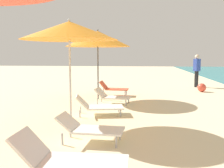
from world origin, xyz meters
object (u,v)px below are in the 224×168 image
at_px(lounger_second_shoreside, 68,158).
at_px(lounger_farthest_inland, 112,96).
at_px(lounger_third_inland, 90,128).
at_px(lounger_third_shoreside, 98,106).
at_px(umbrella_farthest, 98,39).
at_px(lounger_farthest_shoreside, 113,88).
at_px(person_walking_mid, 197,67).
at_px(umbrella_third, 69,31).
at_px(beach_ball, 202,88).

xyz_separation_m(lounger_second_shoreside, lounger_farthest_inland, (0.03, 5.71, -0.07)).
bearing_deg(lounger_third_inland, lounger_farthest_inland, 93.37).
relative_size(lounger_third_shoreside, umbrella_farthest, 0.54).
bearing_deg(lounger_farthest_shoreside, person_walking_mid, 42.57).
bearing_deg(lounger_third_inland, umbrella_third, 123.05).
xyz_separation_m(umbrella_third, lounger_farthest_shoreside, (0.62, 4.61, -1.99)).
bearing_deg(umbrella_third, lounger_farthest_shoreside, 82.27).
bearing_deg(umbrella_farthest, lounger_third_inland, -83.20).
xyz_separation_m(lounger_third_shoreside, person_walking_mid, (4.24, 6.91, 0.79)).
distance_m(lounger_second_shoreside, person_walking_mid, 11.68).
xyz_separation_m(lounger_third_inland, lounger_farthest_inland, (0.05, 4.05, -0.02)).
bearing_deg(lounger_third_shoreside, person_walking_mid, 48.43).
height_order(lounger_third_inland, umbrella_farthest, umbrella_farthest).
height_order(umbrella_third, lounger_third_shoreside, umbrella_third).
relative_size(umbrella_third, beach_ball, 6.50).
bearing_deg(lounger_second_shoreside, lounger_farthest_inland, 89.75).
bearing_deg(umbrella_third, lounger_third_inland, -60.97).
xyz_separation_m(lounger_second_shoreside, beach_ball, (3.90, 9.10, -0.15)).
xyz_separation_m(umbrella_third, person_walking_mid, (4.78, 7.99, -1.25)).
xyz_separation_m(lounger_third_shoreside, lounger_farthest_inland, (0.23, 1.68, 0.01)).
relative_size(lounger_second_shoreside, lounger_farthest_shoreside, 1.25).
distance_m(lounger_farthest_inland, person_walking_mid, 6.64).
relative_size(lounger_third_inland, lounger_farthest_shoreside, 1.09).
height_order(lounger_third_shoreside, person_walking_mid, person_walking_mid).
xyz_separation_m(umbrella_third, lounger_third_inland, (0.72, -1.29, -2.02)).
bearing_deg(beach_ball, umbrella_farthest, -151.47).
xyz_separation_m(lounger_third_inland, beach_ball, (3.92, 7.45, -0.09)).
bearing_deg(umbrella_farthest, lounger_farthest_inland, -55.79).
bearing_deg(lounger_farthest_shoreside, lounger_second_shoreside, -85.76).
bearing_deg(lounger_farthest_inland, lounger_third_inland, -81.50).
xyz_separation_m(lounger_second_shoreside, lounger_farthest_shoreside, (-0.11, 7.56, -0.02)).
distance_m(lounger_third_inland, lounger_farthest_inland, 4.05).
distance_m(lounger_third_shoreside, lounger_farthest_shoreside, 3.53).
height_order(lounger_second_shoreside, lounger_farthest_shoreside, lounger_second_shoreside).
bearing_deg(lounger_farthest_inland, lounger_second_shoreside, -81.16).
distance_m(umbrella_third, lounger_farthest_shoreside, 5.05).
bearing_deg(lounger_farthest_inland, umbrella_third, -96.34).
bearing_deg(umbrella_farthest, umbrella_third, -91.90).
bearing_deg(person_walking_mid, lounger_third_inland, 112.82).
bearing_deg(umbrella_third, lounger_farthest_inland, 74.51).
height_order(lounger_second_shoreside, lounger_farthest_inland, lounger_second_shoreside).
xyz_separation_m(umbrella_farthest, beach_ball, (4.51, 2.45, -2.13)).
bearing_deg(person_walking_mid, lounger_farthest_inland, 98.94).
bearing_deg(lounger_second_shoreside, person_walking_mid, 69.77).
xyz_separation_m(lounger_second_shoreside, lounger_third_shoreside, (-0.20, 4.03, -0.08)).
relative_size(umbrella_third, lounger_farthest_inland, 1.99).
height_order(lounger_farthest_shoreside, person_walking_mid, person_walking_mid).
bearing_deg(person_walking_mid, umbrella_farthest, 89.08).
bearing_deg(lounger_second_shoreside, lounger_farthest_shoreside, 90.89).
height_order(umbrella_third, person_walking_mid, umbrella_third).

